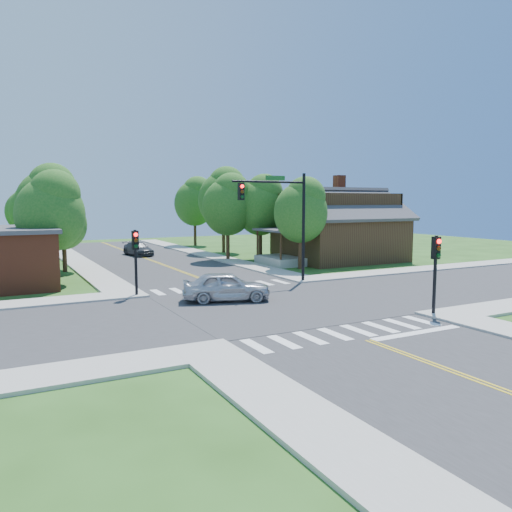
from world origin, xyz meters
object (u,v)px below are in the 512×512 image
signal_pole_se (436,260)px  signal_pole_nw (136,250)px  signal_mast_ne (282,210)px  car_silver (226,287)px  house_ne (339,224)px  car_dgrey (138,249)px

signal_pole_se → signal_pole_nw: same height
signal_pole_se → signal_mast_ne: bearing=98.6°
signal_mast_ne → car_silver: (-5.58, -3.57, -4.05)m
signal_pole_nw → car_silver: size_ratio=0.75×
signal_mast_ne → house_ne: size_ratio=0.55×
signal_pole_se → car_dgrey: signal_pole_se is taller
signal_mast_ne → car_dgrey: signal_mast_ne is taller
car_silver → car_dgrey: car_silver is taller
signal_mast_ne → car_dgrey: 21.92m
signal_pole_nw → house_ne: (20.71, 8.66, 0.67)m
house_ne → car_silver: bearing=-143.9°
house_ne → signal_pole_se: bearing=-115.6°
signal_mast_ne → signal_pole_nw: size_ratio=1.89×
car_silver → car_dgrey: bearing=15.0°
house_ne → car_silver: house_ne is taller
house_ne → car_silver: 20.90m
signal_pole_nw → car_dgrey: bearing=75.1°
signal_mast_ne → car_silver: signal_mast_ne is taller
signal_mast_ne → signal_pole_se: 11.55m
car_silver → car_dgrey: (1.70, 24.73, -0.15)m
car_silver → house_ne: bearing=-35.0°
signal_pole_se → signal_pole_nw: bearing=135.0°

